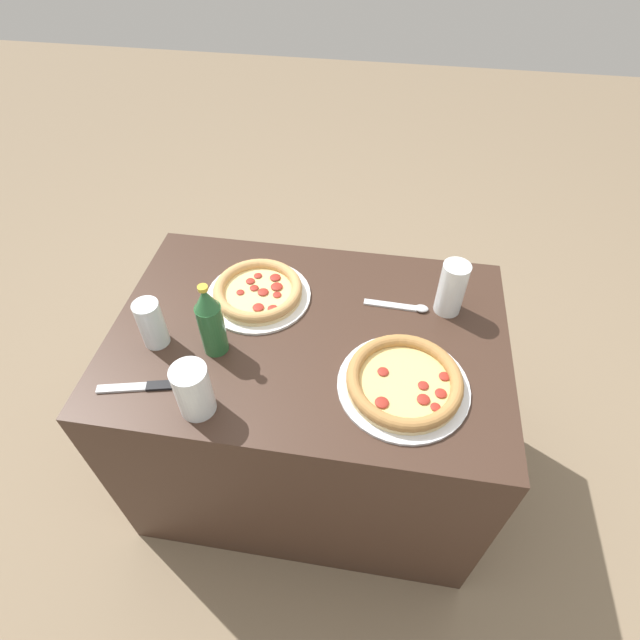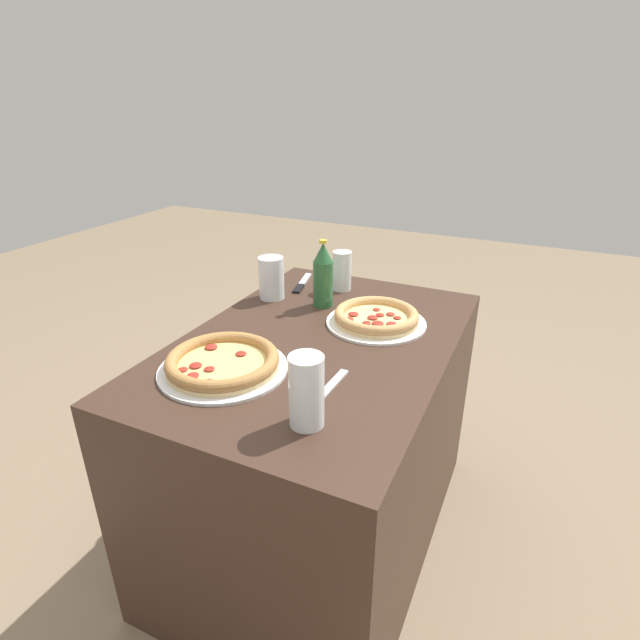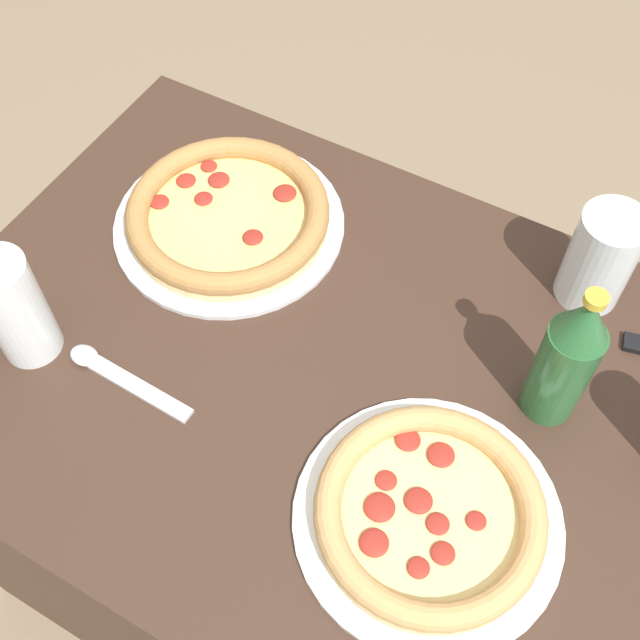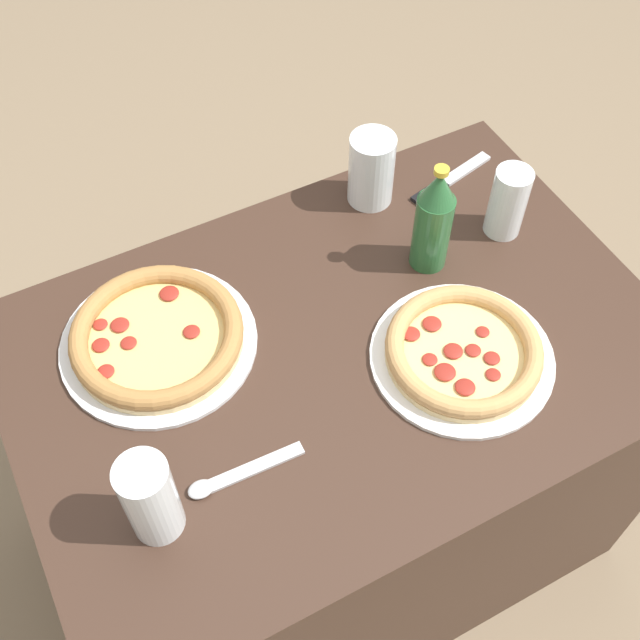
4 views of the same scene
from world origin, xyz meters
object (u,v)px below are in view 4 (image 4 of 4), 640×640
pizza_margherita (463,352)px  pizza_salami (157,337)px  glass_water (371,171)px  spoon (231,477)px  glass_mango_juice (507,205)px  glass_iced_tea (151,499)px  beer_bottle (434,220)px  knife (448,181)px

pizza_margherita → pizza_salami: 0.49m
glass_water → spoon: bearing=-138.7°
pizza_salami → glass_water: 0.49m
glass_mango_juice → glass_water: bearing=133.7°
pizza_salami → glass_iced_tea: bearing=-110.6°
glass_water → glass_iced_tea: glass_iced_tea is taller
pizza_margherita → beer_bottle: (0.06, 0.20, 0.08)m
glass_mango_juice → beer_bottle: (-0.16, -0.00, 0.04)m
beer_bottle → glass_water: bearing=94.0°
pizza_margherita → beer_bottle: 0.23m
pizza_margherita → glass_water: (0.05, 0.38, 0.05)m
glass_iced_tea → glass_water: bearing=35.9°
glass_water → beer_bottle: bearing=-86.0°
glass_water → pizza_margherita: bearing=-97.4°
pizza_salami → beer_bottle: bearing=-5.8°
pizza_margherita → knife: bearing=60.0°
pizza_salami → glass_iced_tea: 0.31m
glass_mango_juice → knife: size_ratio=0.69×
glass_water → glass_iced_tea: 0.71m
pizza_salami → glass_mango_juice: glass_mango_juice is taller
pizza_salami → beer_bottle: size_ratio=1.47×
pizza_salami → glass_iced_tea: glass_iced_tea is taller
beer_bottle → spoon: beer_bottle is taller
pizza_salami → glass_mango_juice: 0.64m
pizza_margherita → glass_water: bearing=82.6°
pizza_salami → glass_iced_tea: size_ratio=2.03×
glass_water → spoon: 0.62m
pizza_salami → spoon: bearing=-88.2°
pizza_salami → spoon: 0.27m
pizza_margherita → glass_iced_tea: glass_iced_tea is taller
spoon → beer_bottle: bearing=25.1°
glass_water → spoon: (-0.46, -0.40, -0.06)m
pizza_margherita → pizza_salami: bearing=149.1°
pizza_salami → glass_mango_juice: (0.64, -0.05, 0.04)m
glass_water → spoon: glass_water is taller
knife → glass_iced_tea: bearing=-152.2°
glass_mango_juice → spoon: bearing=-160.5°
glass_mango_juice → glass_iced_tea: bearing=-162.4°
glass_water → knife: 0.17m
glass_water → glass_iced_tea: size_ratio=0.89×
glass_iced_tea → spoon: glass_iced_tea is taller
glass_mango_juice → glass_iced_tea: size_ratio=0.86×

